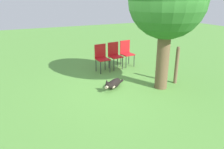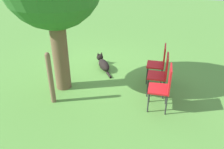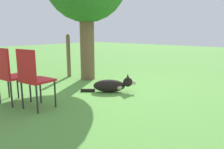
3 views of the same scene
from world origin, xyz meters
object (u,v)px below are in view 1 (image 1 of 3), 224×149
(oak_tree, at_px, (167,1))
(red_chair_1, at_px, (114,54))
(red_chair_0, at_px, (102,56))
(fence_post, at_px, (177,65))
(red_chair_2, at_px, (126,51))
(dog, at_px, (113,84))

(oak_tree, relative_size, red_chair_1, 3.60)
(red_chair_0, relative_size, red_chair_1, 1.00)
(oak_tree, relative_size, fence_post, 3.02)
(red_chair_2, bearing_deg, red_chair_1, -83.83)
(oak_tree, xyz_separation_m, red_chair_2, (-2.41, 0.15, -1.91))
(dog, distance_m, red_chair_2, 2.40)
(dog, bearing_deg, red_chair_0, -138.76)
(fence_post, bearing_deg, dog, -102.87)
(fence_post, bearing_deg, oak_tree, -80.72)
(red_chair_0, xyz_separation_m, red_chair_2, (-0.24, 1.15, 0.00))
(red_chair_0, bearing_deg, fence_post, 33.02)
(red_chair_1, bearing_deg, red_chair_0, -83.83)
(red_chair_1, xyz_separation_m, red_chair_2, (-0.12, 0.58, 0.00))
(dog, height_order, red_chair_0, red_chair_0)
(dog, relative_size, red_chair_0, 0.97)
(fence_post, height_order, red_chair_1, fence_post)
(fence_post, bearing_deg, red_chair_0, -141.51)
(dog, xyz_separation_m, red_chair_0, (-1.62, 0.31, 0.43))
(dog, bearing_deg, red_chair_1, -154.88)
(dog, xyz_separation_m, red_chair_2, (-1.86, 1.46, 0.43))
(fence_post, distance_m, red_chair_2, 2.36)
(oak_tree, height_order, dog, oak_tree)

